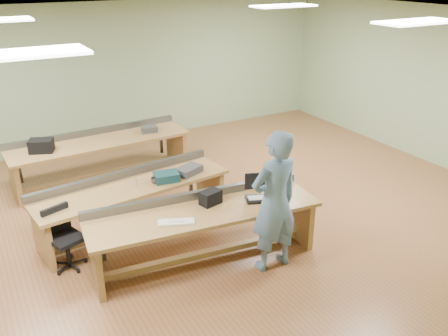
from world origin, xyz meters
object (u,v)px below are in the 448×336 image
Objects in this scene: camera_bag at (211,197)px; parts_bin_teal at (166,177)px; laptop_base at (257,199)px; mug at (154,180)px; parts_bin_grey at (189,170)px; drinks_can at (135,183)px; person at (274,202)px; workbench_front at (204,222)px; workbench_back at (101,150)px; workbench_mid at (133,196)px; task_chair at (66,246)px.

parts_bin_teal is (-0.22, 0.96, -0.03)m from camera_bag.
laptop_base is 2.70× the size of mug.
parts_bin_grey is 0.87m from drinks_can.
parts_bin_teal is 3.28× the size of drinks_can.
mug is at bearing -173.16° from parts_bin_grey.
person is 1.76m from parts_bin_grey.
workbench_front is 11.32× the size of camera_bag.
mug is at bearing -62.35° from person.
workbench_back reaches higher than drinks_can.
workbench_mid is 1.57× the size of person.
drinks_can is at bearing -176.93° from parts_bin_grey.
mug is at bearing 151.31° from laptop_base.
drinks_can is at bearing -1.43° from task_chair.
parts_bin_teal is at bearing -83.02° from workbench_back.
person is 17.14× the size of mug.
person is 0.50m from laptop_base.
camera_bag reaches higher than task_chair.
person reaches higher than mug.
workbench_back is (0.12, 2.09, 0.01)m from workbench_mid.
workbench_mid is at bearing -95.80° from workbench_back.
camera_bag is 1.05m from parts_bin_grey.
person reaches higher than workbench_mid.
drinks_can is at bearing 175.30° from mug.
workbench_mid reaches higher than laptop_base.
task_chair is at bearing 162.16° from workbench_front.
drinks_can is (0.02, -0.10, 0.25)m from workbench_mid.
laptop_base is at bearing -98.58° from person.
workbench_back is 9.25× the size of parts_bin_teal.
person reaches higher than task_chair.
person is 2.27× the size of task_chair.
parts_bin_grey is at bearing 10.81° from parts_bin_teal.
workbench_front is 1.09m from parts_bin_teal.
workbench_back is 11.01× the size of laptop_base.
workbench_back is at bearing 94.81° from mug.
drinks_can is (-0.47, 0.03, -0.01)m from parts_bin_teal.
workbench_front is 1.66× the size of person.
parts_bin_teal is (0.37, -2.22, 0.25)m from workbench_back.
parts_bin_grey is at bearing -80.34° from person.
workbench_mid is 0.92m from parts_bin_grey.
drinks_can is (1.11, 0.35, 0.50)m from task_chair.
parts_bin_grey is 0.59m from mug.
parts_bin_grey is 3.55× the size of mug.
person is 1.91m from mug.
parts_bin_grey is at bearing -10.36° from workbench_mid.
parts_bin_grey is at bearing 6.84° from mug.
camera_bag reaches higher than laptop_base.
task_chair is (-1.09, -0.45, -0.25)m from workbench_mid.
person reaches higher than laptop_base.
parts_bin_teal reaches higher than workbench_back.
workbench_front is at bearing -43.08° from task_chair.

